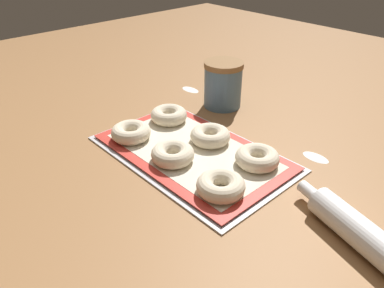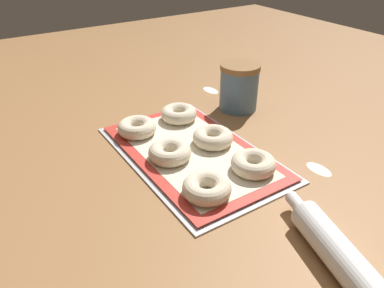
{
  "view_description": "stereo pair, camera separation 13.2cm",
  "coord_description": "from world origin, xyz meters",
  "px_view_note": "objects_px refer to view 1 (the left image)",
  "views": [
    {
      "loc": [
        0.55,
        -0.55,
        0.5
      ],
      "look_at": [
        -0.02,
        -0.02,
        0.03
      ],
      "focal_mm": 35.0,
      "sensor_mm": 36.0,
      "label": 1
    },
    {
      "loc": [
        0.64,
        -0.45,
        0.5
      ],
      "look_at": [
        -0.02,
        -0.02,
        0.03
      ],
      "focal_mm": 35.0,
      "sensor_mm": 36.0,
      "label": 2
    }
  ],
  "objects_px": {
    "baking_tray": "(192,153)",
    "flour_canister": "(223,84)",
    "bagel_back_center": "(210,136)",
    "bagel_front_left": "(131,132)",
    "bagel_front_center": "(173,154)",
    "bagel_front_right": "(221,186)",
    "bagel_back_right": "(257,158)",
    "bagel_back_left": "(169,115)"
  },
  "relations": [
    {
      "from": "bagel_front_right",
      "to": "bagel_back_left",
      "type": "xyz_separation_m",
      "value": [
        -0.32,
        0.13,
        0.0
      ]
    },
    {
      "from": "bagel_front_left",
      "to": "bagel_back_center",
      "type": "relative_size",
      "value": 1.0
    },
    {
      "from": "flour_canister",
      "to": "bagel_back_left",
      "type": "bearing_deg",
      "value": -94.4
    },
    {
      "from": "flour_canister",
      "to": "bagel_front_right",
      "type": "bearing_deg",
      "value": -47.2
    },
    {
      "from": "bagel_front_left",
      "to": "bagel_back_left",
      "type": "xyz_separation_m",
      "value": [
        -0.01,
        0.13,
        0.0
      ]
    },
    {
      "from": "bagel_front_left",
      "to": "bagel_front_right",
      "type": "relative_size",
      "value": 1.0
    },
    {
      "from": "bagel_front_left",
      "to": "bagel_back_center",
      "type": "xyz_separation_m",
      "value": [
        0.15,
        0.14,
        0.0
      ]
    },
    {
      "from": "bagel_back_left",
      "to": "bagel_back_right",
      "type": "relative_size",
      "value": 1.0
    },
    {
      "from": "bagel_front_center",
      "to": "bagel_back_left",
      "type": "bearing_deg",
      "value": 142.82
    },
    {
      "from": "bagel_front_left",
      "to": "bagel_front_right",
      "type": "distance_m",
      "value": 0.31
    },
    {
      "from": "bagel_back_left",
      "to": "bagel_back_right",
      "type": "bearing_deg",
      "value": 1.64
    },
    {
      "from": "bagel_front_center",
      "to": "bagel_back_center",
      "type": "bearing_deg",
      "value": 90.73
    },
    {
      "from": "bagel_front_left",
      "to": "bagel_front_center",
      "type": "height_order",
      "value": "same"
    },
    {
      "from": "baking_tray",
      "to": "bagel_back_center",
      "type": "bearing_deg",
      "value": 88.85
    },
    {
      "from": "bagel_front_center",
      "to": "bagel_back_center",
      "type": "xyz_separation_m",
      "value": [
        -0.0,
        0.13,
        0.0
      ]
    },
    {
      "from": "baking_tray",
      "to": "bagel_front_center",
      "type": "height_order",
      "value": "bagel_front_center"
    },
    {
      "from": "bagel_front_center",
      "to": "bagel_front_left",
      "type": "bearing_deg",
      "value": -175.83
    },
    {
      "from": "baking_tray",
      "to": "bagel_back_right",
      "type": "height_order",
      "value": "bagel_back_right"
    },
    {
      "from": "bagel_back_center",
      "to": "bagel_front_left",
      "type": "bearing_deg",
      "value": -137.88
    },
    {
      "from": "bagel_back_left",
      "to": "bagel_back_center",
      "type": "distance_m",
      "value": 0.16
    },
    {
      "from": "baking_tray",
      "to": "bagel_front_right",
      "type": "relative_size",
      "value": 4.77
    },
    {
      "from": "bagel_front_center",
      "to": "bagel_back_left",
      "type": "height_order",
      "value": "same"
    },
    {
      "from": "bagel_back_right",
      "to": "bagel_back_center",
      "type": "bearing_deg",
      "value": -177.46
    },
    {
      "from": "bagel_front_right",
      "to": "bagel_back_center",
      "type": "relative_size",
      "value": 1.0
    },
    {
      "from": "baking_tray",
      "to": "flour_canister",
      "type": "bearing_deg",
      "value": 118.9
    },
    {
      "from": "bagel_back_right",
      "to": "bagel_front_left",
      "type": "bearing_deg",
      "value": -154.24
    },
    {
      "from": "baking_tray",
      "to": "bagel_back_center",
      "type": "xyz_separation_m",
      "value": [
        0.0,
        0.06,
        0.03
      ]
    },
    {
      "from": "bagel_front_left",
      "to": "bagel_front_right",
      "type": "xyz_separation_m",
      "value": [
        0.31,
        0.01,
        0.0
      ]
    },
    {
      "from": "bagel_back_right",
      "to": "bagel_front_center",
      "type": "bearing_deg",
      "value": -137.47
    },
    {
      "from": "bagel_front_right",
      "to": "bagel_back_right",
      "type": "xyz_separation_m",
      "value": [
        -0.02,
        0.14,
        0.0
      ]
    },
    {
      "from": "bagel_back_left",
      "to": "bagel_front_center",
      "type": "bearing_deg",
      "value": -37.18
    },
    {
      "from": "baking_tray",
      "to": "bagel_front_center",
      "type": "relative_size",
      "value": 4.77
    },
    {
      "from": "baking_tray",
      "to": "bagel_back_left",
      "type": "bearing_deg",
      "value": 159.6
    },
    {
      "from": "bagel_front_center",
      "to": "bagel_front_right",
      "type": "xyz_separation_m",
      "value": [
        0.16,
        -0.01,
        0.0
      ]
    },
    {
      "from": "bagel_front_left",
      "to": "bagel_back_right",
      "type": "xyz_separation_m",
      "value": [
        0.3,
        0.14,
        0.0
      ]
    },
    {
      "from": "bagel_front_left",
      "to": "bagel_back_right",
      "type": "bearing_deg",
      "value": 25.76
    },
    {
      "from": "baking_tray",
      "to": "bagel_front_left",
      "type": "bearing_deg",
      "value": -153.41
    },
    {
      "from": "bagel_front_left",
      "to": "flour_canister",
      "type": "relative_size",
      "value": 0.73
    },
    {
      "from": "bagel_front_center",
      "to": "flour_canister",
      "type": "distance_m",
      "value": 0.36
    },
    {
      "from": "bagel_front_right",
      "to": "bagel_back_right",
      "type": "relative_size",
      "value": 1.0
    },
    {
      "from": "bagel_back_right",
      "to": "flour_canister",
      "type": "height_order",
      "value": "flour_canister"
    },
    {
      "from": "bagel_front_center",
      "to": "bagel_back_left",
      "type": "relative_size",
      "value": 1.0
    }
  ]
}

